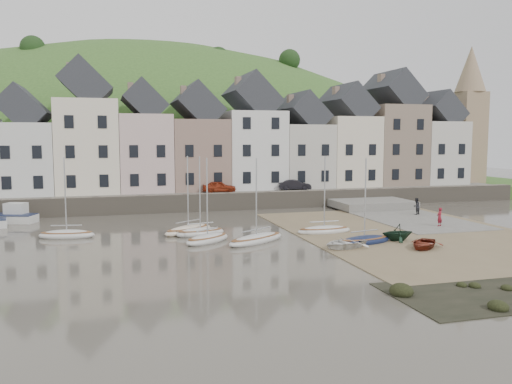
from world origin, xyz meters
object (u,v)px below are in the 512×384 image
object	(u,v)px
rowboat_green	(397,232)
person_red	(440,217)
rowboat_red	(424,243)
person_dark	(416,206)
sailboat_0	(67,234)
car_right	(295,185)
car_left	(219,187)
rowboat_white	(345,243)

from	to	relation	value
rowboat_green	person_red	xyz separation A→B (m)	(6.57, 4.32, 0.21)
rowboat_red	person_dark	distance (m)	15.67
sailboat_0	car_right	xyz separation A→B (m)	(23.37, 13.99, 1.93)
sailboat_0	car_right	bearing A→B (deg)	30.91
rowboat_red	rowboat_green	bearing A→B (deg)	142.71
car_left	rowboat_red	bearing A→B (deg)	-153.01
person_red	person_dark	bearing A→B (deg)	-130.48
sailboat_0	car_left	xyz separation A→B (m)	(14.66, 13.99, 1.95)
rowboat_white	car_left	world-z (taller)	car_left
sailboat_0	rowboat_white	world-z (taller)	sailboat_0
sailboat_0	person_dark	distance (m)	31.80
person_red	rowboat_white	bearing A→B (deg)	1.92
person_dark	person_red	bearing A→B (deg)	48.80
person_red	car_left	distance (m)	23.35
rowboat_green	rowboat_red	world-z (taller)	rowboat_green
person_red	person_dark	xyz separation A→B (m)	(1.84, 6.32, 0.02)
person_dark	car_right	world-z (taller)	car_right
rowboat_red	person_red	xyz separation A→B (m)	(6.21, 7.11, 0.52)
sailboat_0	rowboat_green	xyz separation A→B (m)	(23.28, -8.01, 0.42)
sailboat_0	person_dark	xyz separation A→B (m)	(31.69, 2.63, 0.66)
sailboat_0	rowboat_white	xyz separation A→B (m)	(18.49, -9.27, 0.14)
sailboat_0	rowboat_green	bearing A→B (deg)	-18.99
rowboat_red	person_red	world-z (taller)	person_red
rowboat_white	rowboat_green	world-z (taller)	rowboat_green
person_red	car_right	xyz separation A→B (m)	(-6.48, 17.68, 1.30)
rowboat_white	sailboat_0	bearing A→B (deg)	-134.53
sailboat_0	rowboat_white	size ratio (longest dim) A/B	1.89
rowboat_white	car_left	distance (m)	23.65
rowboat_green	person_dark	xyz separation A→B (m)	(8.41, 10.64, 0.24)
rowboat_white	rowboat_green	size ratio (longest dim) A/B	1.41
rowboat_green	car_right	bearing A→B (deg)	-178.52
rowboat_white	person_dark	size ratio (longest dim) A/B	2.09
sailboat_0	person_dark	world-z (taller)	sailboat_0
rowboat_red	car_left	xyz separation A→B (m)	(-8.98, 24.79, 1.84)
person_red	rowboat_green	bearing A→B (deg)	9.06
rowboat_green	person_dark	world-z (taller)	person_dark
rowboat_red	car_left	world-z (taller)	car_left
rowboat_white	person_red	size ratio (longest dim) A/B	2.15
rowboat_green	car_right	xyz separation A→B (m)	(0.09, 22.00, 1.51)
rowboat_green	rowboat_red	size ratio (longest dim) A/B	0.77
person_red	car_left	xyz separation A→B (m)	(-15.19, 17.68, 1.32)
rowboat_white	rowboat_red	size ratio (longest dim) A/B	1.08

